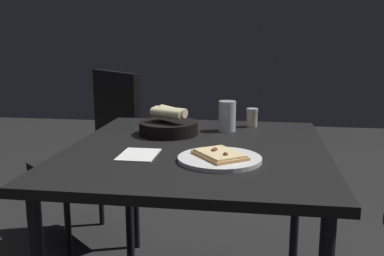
% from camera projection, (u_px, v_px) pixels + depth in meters
% --- Properties ---
extents(dining_table, '(1.01, 0.90, 0.72)m').
position_uv_depth(dining_table, '(197.00, 165.00, 1.59)').
color(dining_table, black).
rests_on(dining_table, ground).
extents(pizza_plate, '(0.26, 0.26, 0.04)m').
position_uv_depth(pizza_plate, '(220.00, 158.00, 1.40)').
color(pizza_plate, white).
rests_on(pizza_plate, dining_table).
extents(bread_basket, '(0.23, 0.23, 0.11)m').
position_uv_depth(bread_basket, '(169.00, 125.00, 1.77)').
color(bread_basket, black).
rests_on(bread_basket, dining_table).
extents(beer_glass, '(0.07, 0.07, 0.12)m').
position_uv_depth(beer_glass, '(227.00, 118.00, 1.83)').
color(beer_glass, silver).
rests_on(beer_glass, dining_table).
extents(pepper_shaker, '(0.05, 0.05, 0.08)m').
position_uv_depth(pepper_shaker, '(252.00, 119.00, 1.92)').
color(pepper_shaker, '#BFB299').
rests_on(pepper_shaker, dining_table).
extents(napkin, '(0.16, 0.12, 0.00)m').
position_uv_depth(napkin, '(139.00, 155.00, 1.47)').
color(napkin, white).
rests_on(napkin, dining_table).
extents(chair_spare, '(0.62, 0.62, 0.92)m').
position_uv_depth(chair_spare, '(98.00, 148.00, 2.35)').
color(chair_spare, black).
rests_on(chair_spare, ground).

